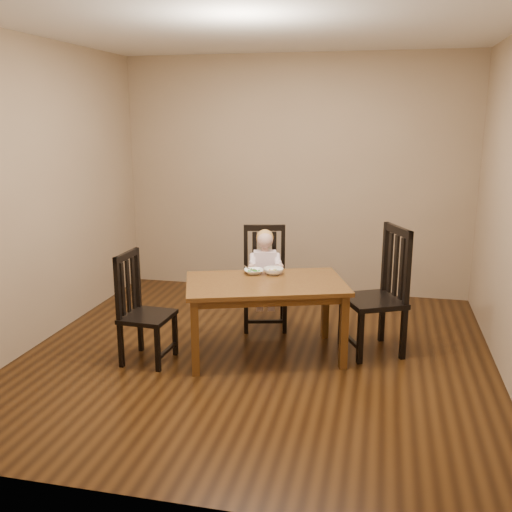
% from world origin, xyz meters
% --- Properties ---
extents(room, '(4.01, 4.01, 2.71)m').
position_xyz_m(room, '(0.00, 0.00, 1.35)').
color(room, '#3B220C').
rests_on(room, ground).
extents(dining_table, '(1.52, 1.18, 0.66)m').
position_xyz_m(dining_table, '(0.07, 0.03, 0.59)').
color(dining_table, '#4F2C12').
rests_on(dining_table, room).
extents(chair_child, '(0.51, 0.50, 0.99)m').
position_xyz_m(chair_child, '(-0.09, 0.75, 0.47)').
color(chair_child, black).
rests_on(chair_child, room).
extents(chair_left, '(0.41, 0.42, 0.94)m').
position_xyz_m(chair_left, '(-0.91, -0.30, 0.45)').
color(chair_left, black).
rests_on(chair_left, room).
extents(chair_right, '(0.62, 0.63, 1.12)m').
position_xyz_m(chair_right, '(1.01, 0.33, 0.53)').
color(chair_right, black).
rests_on(chair_right, room).
extents(toddler, '(0.37, 0.42, 0.50)m').
position_xyz_m(toddler, '(-0.08, 0.70, 0.60)').
color(toddler, white).
rests_on(toddler, chair_child).
extents(bowl_peas, '(0.22, 0.22, 0.04)m').
position_xyz_m(bowl_peas, '(-0.08, 0.24, 0.69)').
color(bowl_peas, white).
rests_on(bowl_peas, dining_table).
extents(bowl_veg, '(0.20, 0.20, 0.05)m').
position_xyz_m(bowl_veg, '(0.09, 0.27, 0.69)').
color(bowl_veg, white).
rests_on(bowl_veg, dining_table).
extents(fork, '(0.12, 0.07, 0.05)m').
position_xyz_m(fork, '(-0.11, 0.21, 0.71)').
color(fork, silver).
rests_on(fork, bowl_peas).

